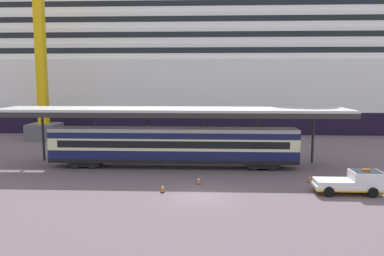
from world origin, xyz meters
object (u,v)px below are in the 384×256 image
at_px(traffic_cone_mid, 310,178).
at_px(traffic_cone_far, 199,180).
at_px(cruise_ship, 231,61).
at_px(train_carriage, 173,145).
at_px(traffic_cone_near, 163,188).
at_px(service_truck, 354,182).

relative_size(traffic_cone_mid, traffic_cone_far, 0.92).
bearing_deg(cruise_ship, train_carriage, -101.72).
bearing_deg(traffic_cone_mid, traffic_cone_near, -163.44).
bearing_deg(service_truck, train_carriage, 150.19).
bearing_deg(traffic_cone_near, traffic_cone_far, 43.48).
height_order(traffic_cone_near, traffic_cone_far, traffic_cone_far).
distance_m(service_truck, traffic_cone_near, 15.23).
height_order(cruise_ship, traffic_cone_near, cruise_ship).
distance_m(service_truck, traffic_cone_mid, 4.35).
relative_size(service_truck, traffic_cone_near, 7.16).
distance_m(cruise_ship, service_truck, 48.03).
xyz_separation_m(traffic_cone_near, traffic_cone_mid, (12.66, 3.76, -0.02)).
xyz_separation_m(cruise_ship, traffic_cone_near, (-7.76, -46.33, -12.19)).
distance_m(cruise_ship, traffic_cone_mid, 44.55).
bearing_deg(traffic_cone_far, service_truck, -10.80).
bearing_deg(train_carriage, service_truck, -29.81).
xyz_separation_m(service_truck, traffic_cone_far, (-12.39, 2.36, -0.62)).
height_order(cruise_ship, traffic_cone_far, cruise_ship).
bearing_deg(traffic_cone_near, cruise_ship, 80.49).
xyz_separation_m(service_truck, traffic_cone_near, (-15.22, -0.31, -0.63)).
height_order(train_carriage, service_truck, train_carriage).
relative_size(cruise_ship, traffic_cone_mid, 254.69).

